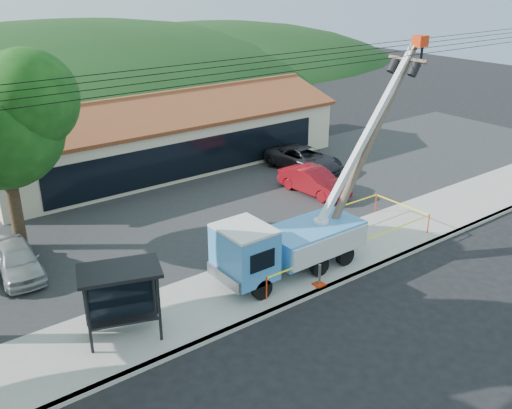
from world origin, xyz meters
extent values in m
plane|color=black|center=(0.00, 0.00, 0.00)|extent=(120.00, 120.00, 0.00)
cube|color=#A09C96|center=(0.00, 2.10, 0.07)|extent=(60.00, 0.25, 0.15)
cube|color=#A09C96|center=(0.00, 4.00, 0.07)|extent=(60.00, 4.00, 0.15)
cube|color=#28282B|center=(0.00, 12.00, 0.05)|extent=(60.00, 12.00, 0.10)
cube|color=beige|center=(4.00, 20.00, 1.70)|extent=(22.00, 8.00, 3.40)
cube|color=black|center=(4.00, 15.98, 1.43)|extent=(18.04, 0.08, 2.21)
cube|color=brown|center=(4.00, 18.00, 3.90)|extent=(22.50, 4.53, 1.52)
cube|color=brown|center=(4.00, 22.00, 3.90)|extent=(22.50, 4.53, 1.52)
cube|color=brown|center=(4.00, 20.00, 4.55)|extent=(22.50, 0.30, 0.25)
cylinder|color=#332316|center=(-7.00, 13.00, 2.09)|extent=(0.56, 0.56, 4.18)
sphere|color=#113B10|center=(-7.00, 13.00, 5.70)|extent=(5.25, 5.25, 5.25)
sphere|color=#113B10|center=(-5.95, 12.30, 6.84)|extent=(4.20, 4.20, 4.20)
ellipsoid|color=#163613|center=(10.00, 55.00, 0.00)|extent=(89.60, 64.00, 32.00)
ellipsoid|color=#163613|center=(30.00, 55.00, 0.00)|extent=(72.80, 52.00, 26.00)
cylinder|color=black|center=(0.00, 3.10, 8.57)|extent=(60.00, 0.02, 0.02)
cylinder|color=black|center=(0.00, 3.60, 8.69)|extent=(60.00, 0.02, 0.02)
cylinder|color=black|center=(0.00, 4.10, 8.81)|extent=(60.00, 0.02, 0.02)
cylinder|color=black|center=(0.00, 4.50, 8.93)|extent=(60.00, 0.02, 0.02)
cylinder|color=black|center=(-1.01, 2.97, 0.56)|extent=(0.84, 0.28, 0.84)
cylinder|color=black|center=(-1.01, 4.92, 0.56)|extent=(0.84, 0.28, 0.84)
cylinder|color=black|center=(1.96, 2.97, 0.56)|extent=(0.84, 0.28, 0.84)
cylinder|color=black|center=(1.96, 4.92, 0.56)|extent=(0.84, 0.28, 0.84)
cylinder|color=black|center=(3.45, 2.97, 0.56)|extent=(0.84, 0.28, 0.84)
cylinder|color=black|center=(3.45, 4.92, 0.56)|extent=(0.84, 0.28, 0.84)
cube|color=black|center=(1.41, 3.94, 0.79)|extent=(6.13, 0.93, 0.23)
cube|color=#3E93DE|center=(-1.10, 3.94, 1.72)|extent=(1.86, 2.23, 1.95)
cube|color=silver|center=(-1.10, 3.94, 2.74)|extent=(1.86, 2.23, 0.11)
cube|color=black|center=(-1.98, 3.94, 1.86)|extent=(0.07, 1.67, 0.84)
cube|color=gray|center=(-2.07, 3.94, 0.97)|extent=(0.14, 2.14, 0.46)
cube|color=#3E93DE|center=(2.43, 3.94, 1.35)|extent=(4.27, 2.23, 1.11)
cylinder|color=silver|center=(2.89, 3.94, 1.76)|extent=(0.65, 0.65, 0.56)
cube|color=silver|center=(5.45, 3.94, 5.48)|extent=(5.32, 0.26, 7.12)
cube|color=gray|center=(5.73, 3.94, 5.71)|extent=(3.20, 0.17, 4.28)
cube|color=red|center=(8.01, 3.76, 8.97)|extent=(0.56, 0.46, 0.46)
cube|color=red|center=(1.41, 2.37, 0.18)|extent=(0.42, 0.42, 0.07)
cube|color=red|center=(3.82, 5.52, 0.18)|extent=(0.42, 0.42, 0.07)
cylinder|color=brown|center=(5.36, 3.96, 4.56)|extent=(5.59, 0.35, 9.00)
cube|color=brown|center=(7.55, 3.96, 8.21)|extent=(0.18, 1.98, 0.18)
cylinder|color=black|center=(7.33, 4.51, 7.88)|extent=(0.62, 0.40, 0.68)
cylinder|color=black|center=(7.33, 3.41, 7.88)|extent=(0.62, 0.40, 0.68)
cylinder|color=black|center=(-7.47, 3.69, 1.39)|extent=(0.13, 0.13, 2.47)
cylinder|color=black|center=(-5.32, 2.95, 1.39)|extent=(0.13, 0.13, 2.47)
cylinder|color=black|center=(-7.07, 4.86, 1.39)|extent=(0.13, 0.13, 2.47)
cylinder|color=black|center=(-4.92, 4.12, 1.39)|extent=(0.13, 0.13, 2.47)
cube|color=black|center=(-6.19, 3.90, 2.68)|extent=(3.07, 2.43, 0.12)
cube|color=black|center=(-5.98, 4.54, 1.39)|extent=(2.36, 0.85, 2.06)
cube|color=black|center=(-6.19, 3.90, 0.72)|extent=(2.28, 1.13, 0.08)
cylinder|color=red|center=(-0.90, 2.81, 0.63)|extent=(0.06, 0.06, 0.96)
cylinder|color=red|center=(8.85, 2.81, 0.63)|extent=(0.06, 0.06, 0.96)
cylinder|color=red|center=(8.85, 6.09, 0.63)|extent=(0.06, 0.06, 0.96)
cylinder|color=red|center=(-0.90, 6.09, 0.63)|extent=(0.06, 0.06, 0.96)
cube|color=#FFF10D|center=(3.97, 2.81, 1.07)|extent=(9.75, 0.01, 0.06)
cube|color=#FFF10D|center=(8.85, 4.45, 1.07)|extent=(0.01, 3.28, 0.06)
cube|color=#FFF10D|center=(3.97, 6.09, 1.07)|extent=(9.75, 0.01, 0.06)
cube|color=#FFF10D|center=(-0.90, 4.45, 1.07)|extent=(0.01, 3.28, 0.06)
imported|color=#9FA2A6|center=(-7.83, 10.51, 0.00)|extent=(1.91, 4.11, 1.36)
imported|color=maroon|center=(8.10, 9.99, 0.00)|extent=(1.85, 4.49, 1.45)
imported|color=black|center=(10.33, 13.35, 0.00)|extent=(3.11, 5.52, 1.45)
camera|label=1|loc=(-12.49, -11.82, 11.83)|focal=40.00mm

